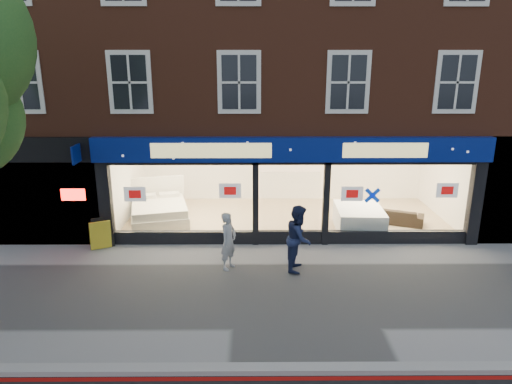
{
  "coord_description": "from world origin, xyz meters",
  "views": [
    {
      "loc": [
        -1.12,
        -9.87,
        5.41
      ],
      "look_at": [
        -1.04,
        2.5,
        1.8
      ],
      "focal_mm": 32.0,
      "sensor_mm": 36.0,
      "label": 1
    }
  ],
  "objects_px": {
    "display_bed": "(159,210)",
    "pedestrian_grey": "(228,241)",
    "pedestrian_blue": "(299,238)",
    "mattress_stack": "(359,219)",
    "sofa": "(396,216)",
    "a_board": "(102,234)"
  },
  "relations": [
    {
      "from": "display_bed",
      "to": "pedestrian_grey",
      "type": "xyz_separation_m",
      "value": [
        2.55,
        -3.54,
        0.32
      ]
    },
    {
      "from": "pedestrian_grey",
      "to": "pedestrian_blue",
      "type": "relative_size",
      "value": 0.88
    },
    {
      "from": "display_bed",
      "to": "mattress_stack",
      "type": "bearing_deg",
      "value": -21.67
    },
    {
      "from": "display_bed",
      "to": "pedestrian_grey",
      "type": "distance_m",
      "value": 4.38
    },
    {
      "from": "sofa",
      "to": "pedestrian_blue",
      "type": "xyz_separation_m",
      "value": [
        -3.62,
        -3.29,
        0.54
      ]
    },
    {
      "from": "pedestrian_blue",
      "to": "sofa",
      "type": "bearing_deg",
      "value": -34.04
    },
    {
      "from": "mattress_stack",
      "to": "sofa",
      "type": "bearing_deg",
      "value": 22.62
    },
    {
      "from": "display_bed",
      "to": "mattress_stack",
      "type": "relative_size",
      "value": 1.39
    },
    {
      "from": "display_bed",
      "to": "a_board",
      "type": "distance_m",
      "value": 2.54
    },
    {
      "from": "mattress_stack",
      "to": "pedestrian_grey",
      "type": "xyz_separation_m",
      "value": [
        -4.07,
        -2.64,
        0.32
      ]
    },
    {
      "from": "pedestrian_blue",
      "to": "a_board",
      "type": "bearing_deg",
      "value": 89.87
    },
    {
      "from": "sofa",
      "to": "pedestrian_grey",
      "type": "relative_size",
      "value": 1.11
    },
    {
      "from": "display_bed",
      "to": "sofa",
      "type": "distance_m",
      "value": 8.04
    },
    {
      "from": "sofa",
      "to": "a_board",
      "type": "relative_size",
      "value": 1.87
    },
    {
      "from": "display_bed",
      "to": "a_board",
      "type": "xyz_separation_m",
      "value": [
        -1.26,
        -2.2,
        0.0
      ]
    },
    {
      "from": "sofa",
      "to": "a_board",
      "type": "xyz_separation_m",
      "value": [
        -9.29,
        -1.89,
        0.11
      ]
    },
    {
      "from": "pedestrian_blue",
      "to": "display_bed",
      "type": "bearing_deg",
      "value": 64.51
    },
    {
      "from": "mattress_stack",
      "to": "pedestrian_grey",
      "type": "distance_m",
      "value": 4.86
    },
    {
      "from": "mattress_stack",
      "to": "sofa",
      "type": "relative_size",
      "value": 1.1
    },
    {
      "from": "sofa",
      "to": "pedestrian_grey",
      "type": "distance_m",
      "value": 6.37
    },
    {
      "from": "a_board",
      "to": "sofa",
      "type": "bearing_deg",
      "value": -13.4
    },
    {
      "from": "mattress_stack",
      "to": "pedestrian_grey",
      "type": "height_order",
      "value": "pedestrian_grey"
    }
  ]
}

